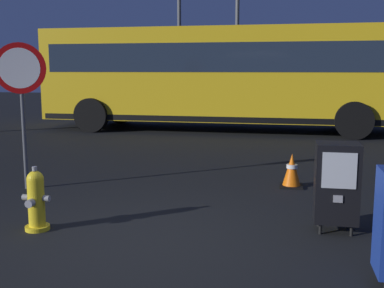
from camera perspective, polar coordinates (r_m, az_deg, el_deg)
name	(u,v)px	position (r m, az deg, el deg)	size (l,w,h in m)	color
ground_plane	(143,244)	(5.20, -5.91, -11.79)	(60.00, 60.00, 0.00)	black
fire_hydrant	(36,200)	(5.78, -18.11, -6.41)	(0.33, 0.32, 0.75)	yellow
newspaper_box_secondary	(337,183)	(5.65, 16.88, -4.43)	(0.48, 0.42, 1.02)	black
stop_sign	(21,85)	(7.65, -19.75, 6.65)	(0.71, 0.31, 2.23)	#4C4F54
traffic_cone	(292,171)	(7.66, 11.82, -3.14)	(0.36, 0.36, 0.53)	black
bus_near	(222,73)	(14.44, 3.62, 8.42)	(10.52, 2.86, 3.00)	gold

